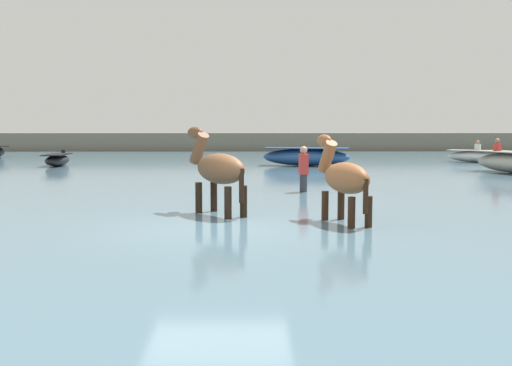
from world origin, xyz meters
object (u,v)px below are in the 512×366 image
at_px(horse_lead_bay, 218,171).
at_px(boat_far_offshore, 306,157).
at_px(boat_near_starboard, 57,160).
at_px(person_onlooker_left, 303,175).
at_px(boat_far_inshore, 478,156).
at_px(horse_trailing_chestnut, 344,180).

xyz_separation_m(horse_lead_bay, boat_far_offshore, (3.27, 15.04, -0.47)).
relative_size(boat_near_starboard, person_onlooker_left, 1.59).
bearing_deg(boat_far_offshore, boat_near_starboard, 179.38).
height_order(horse_lead_bay, boat_far_inshore, horse_lead_bay).
height_order(horse_lead_bay, boat_near_starboard, horse_lead_bay).
xyz_separation_m(boat_far_inshore, person_onlooker_left, (-9.77, -13.30, 0.16)).
bearing_deg(boat_near_starboard, horse_lead_bay, -62.95).
bearing_deg(boat_near_starboard, boat_far_offshore, -0.62).
bearing_deg(person_onlooker_left, boat_far_inshore, 53.71).
relative_size(horse_lead_bay, boat_far_inshore, 0.72).
relative_size(boat_far_offshore, boat_far_inshore, 1.36).
relative_size(horse_trailing_chestnut, boat_far_offshore, 0.49).
bearing_deg(boat_near_starboard, person_onlooker_left, -48.06).
relative_size(horse_lead_bay, horse_trailing_chestnut, 1.07).
bearing_deg(horse_lead_bay, boat_far_offshore, 77.75).
xyz_separation_m(horse_lead_bay, boat_near_starboard, (-7.74, 15.16, -0.60)).
distance_m(horse_lead_bay, boat_far_inshore, 21.16).
height_order(horse_trailing_chestnut, boat_near_starboard, horse_trailing_chestnut).
distance_m(horse_trailing_chestnut, boat_near_starboard, 19.15).
xyz_separation_m(horse_trailing_chestnut, boat_far_inshore, (9.54, 18.63, -0.48)).
relative_size(horse_trailing_chestnut, person_onlooker_left, 1.23).
xyz_separation_m(boat_far_offshore, person_onlooker_left, (-1.16, -10.84, 0.06)).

